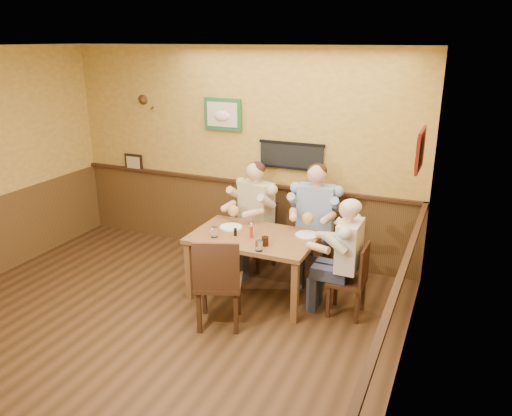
{
  "coord_description": "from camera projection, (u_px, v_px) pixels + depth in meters",
  "views": [
    {
      "loc": [
        2.84,
        -3.45,
        2.87
      ],
      "look_at": [
        0.77,
        1.32,
        1.1
      ],
      "focal_mm": 35.0,
      "sensor_mm": 36.0,
      "label": 1
    }
  ],
  "objects": [
    {
      "name": "water_glass_left",
      "position": [
        214.0,
        232.0,
        5.6
      ],
      "size": [
        0.09,
        0.09,
        0.12
      ],
      "primitive_type": "cylinder",
      "rotation": [
        0.0,
        0.0,
        -0.06
      ],
      "color": "white",
      "rests_on": "dining_table"
    },
    {
      "name": "chair_near_side",
      "position": [
        219.0,
        280.0,
        5.15
      ],
      "size": [
        0.6,
        0.6,
        1.01
      ],
      "primitive_type": null,
      "rotation": [
        0.0,
        0.0,
        3.5
      ],
      "color": "#3D2313",
      "rests_on": "ground"
    },
    {
      "name": "room",
      "position": [
        142.0,
        176.0,
        4.55
      ],
      "size": [
        5.02,
        5.03,
        2.81
      ],
      "color": "#331F0F",
      "rests_on": "ground"
    },
    {
      "name": "cola_tumbler",
      "position": [
        265.0,
        241.0,
        5.37
      ],
      "size": [
        0.1,
        0.1,
        0.1
      ],
      "primitive_type": "cylinder",
      "rotation": [
        0.0,
        0.0,
        -0.36
      ],
      "color": "black",
      "rests_on": "dining_table"
    },
    {
      "name": "salt_shaker",
      "position": [
        252.0,
        232.0,
        5.67
      ],
      "size": [
        0.04,
        0.04,
        0.08
      ],
      "primitive_type": "cylinder",
      "rotation": [
        0.0,
        0.0,
        -0.23
      ],
      "color": "white",
      "rests_on": "dining_table"
    },
    {
      "name": "dining_table",
      "position": [
        254.0,
        243.0,
        5.7
      ],
      "size": [
        1.4,
        0.9,
        0.75
      ],
      "color": "brown",
      "rests_on": "ground"
    },
    {
      "name": "chair_right_end",
      "position": [
        347.0,
        279.0,
        5.36
      ],
      "size": [
        0.38,
        0.38,
        0.83
      ],
      "primitive_type": null,
      "rotation": [
        0.0,
        0.0,
        -1.58
      ],
      "color": "#3D2313",
      "rests_on": "ground"
    },
    {
      "name": "plate_far_left",
      "position": [
        231.0,
        227.0,
        5.89
      ],
      "size": [
        0.3,
        0.3,
        0.02
      ],
      "primitive_type": "cylinder",
      "rotation": [
        0.0,
        0.0,
        0.13
      ],
      "color": "white",
      "rests_on": "dining_table"
    },
    {
      "name": "diner_tan_shirt",
      "position": [
        256.0,
        221.0,
        6.43
      ],
      "size": [
        0.73,
        0.73,
        1.28
      ],
      "primitive_type": null,
      "rotation": [
        0.0,
        0.0,
        -0.29
      ],
      "color": "beige",
      "rests_on": "ground"
    },
    {
      "name": "chair_back_right",
      "position": [
        315.0,
        241.0,
        6.27
      ],
      "size": [
        0.46,
        0.46,
        0.91
      ],
      "primitive_type": null,
      "rotation": [
        0.0,
        0.0,
        0.09
      ],
      "color": "#3D2313",
      "rests_on": "ground"
    },
    {
      "name": "diner_blue_polo",
      "position": [
        315.0,
        227.0,
        6.2
      ],
      "size": [
        0.65,
        0.65,
        1.31
      ],
      "primitive_type": null,
      "rotation": [
        0.0,
        0.0,
        0.09
      ],
      "color": "#859DC8",
      "rests_on": "ground"
    },
    {
      "name": "diner_white_elder",
      "position": [
        348.0,
        264.0,
        5.31
      ],
      "size": [
        0.55,
        0.55,
        1.18
      ],
      "primitive_type": null,
      "rotation": [
        0.0,
        0.0,
        -1.58
      ],
      "color": "silver",
      "rests_on": "ground"
    },
    {
      "name": "water_glass_mid",
      "position": [
        259.0,
        246.0,
        5.23
      ],
      "size": [
        0.09,
        0.09,
        0.12
      ],
      "primitive_type": "cylinder",
      "rotation": [
        0.0,
        0.0,
        0.25
      ],
      "color": "white",
      "rests_on": "dining_table"
    },
    {
      "name": "chair_back_left",
      "position": [
        256.0,
        235.0,
        6.5
      ],
      "size": [
        0.51,
        0.51,
        0.89
      ],
      "primitive_type": null,
      "rotation": [
        0.0,
        0.0,
        -0.29
      ],
      "color": "#3D2313",
      "rests_on": "ground"
    },
    {
      "name": "hot_sauce_bottle",
      "position": [
        251.0,
        231.0,
        5.57
      ],
      "size": [
        0.04,
        0.04,
        0.16
      ],
      "primitive_type": "cylinder",
      "rotation": [
        0.0,
        0.0,
        0.17
      ],
      "color": "#B32B13",
      "rests_on": "dining_table"
    },
    {
      "name": "pepper_shaker",
      "position": [
        235.0,
        232.0,
        5.64
      ],
      "size": [
        0.04,
        0.04,
        0.09
      ],
      "primitive_type": "cylinder",
      "rotation": [
        0.0,
        0.0,
        0.12
      ],
      "color": "black",
      "rests_on": "dining_table"
    },
    {
      "name": "plate_far_right",
      "position": [
        307.0,
        235.0,
        5.66
      ],
      "size": [
        0.3,
        0.3,
        0.02
      ],
      "primitive_type": "cylinder",
      "rotation": [
        0.0,
        0.0,
        -0.12
      ],
      "color": "white",
      "rests_on": "dining_table"
    }
  ]
}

